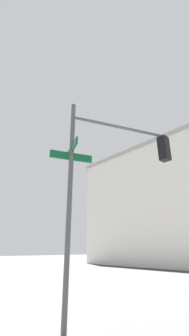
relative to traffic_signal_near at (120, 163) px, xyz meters
The scene contains 1 object.
traffic_signal_near is the anchor object (origin of this frame).
Camera 1 is at (-2.58, -9.64, 1.56)m, focal length 22.50 mm.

